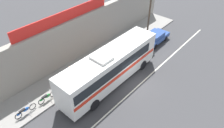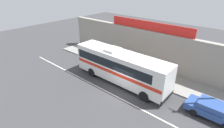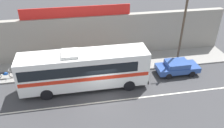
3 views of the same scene
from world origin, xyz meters
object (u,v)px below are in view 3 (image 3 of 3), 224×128
(utility_pole, at_px, (183,26))
(pedestrian_by_curb, at_px, (59,62))
(intercity_bus, at_px, (83,68))
(motorcycle_green, at_px, (27,73))
(pedestrian_far_left, at_px, (68,62))
(motorcycle_red, at_px, (4,74))
(parked_car, at_px, (177,67))

(utility_pole, xyz_separation_m, pedestrian_by_curb, (-12.41, 0.83, -3.32))
(intercity_bus, relative_size, motorcycle_green, 6.21)
(utility_pole, bearing_deg, pedestrian_by_curb, 176.16)
(motorcycle_green, height_order, pedestrian_by_curb, pedestrian_by_curb)
(pedestrian_far_left, bearing_deg, pedestrian_by_curb, 167.52)
(utility_pole, distance_m, pedestrian_by_curb, 12.87)
(motorcycle_red, bearing_deg, utility_pole, -0.97)
(motorcycle_green, bearing_deg, pedestrian_by_curb, 10.69)
(motorcycle_green, distance_m, pedestrian_far_left, 4.14)
(utility_pole, bearing_deg, motorcycle_red, 179.03)
(motorcycle_green, relative_size, pedestrian_by_curb, 1.14)
(pedestrian_by_curb, distance_m, pedestrian_far_left, 0.92)
(intercity_bus, bearing_deg, pedestrian_far_left, 115.05)
(parked_car, bearing_deg, utility_pole, 65.45)
(utility_pole, height_order, motorcycle_red, utility_pole)
(utility_pole, height_order, motorcycle_green, utility_pole)
(motorcycle_red, bearing_deg, intercity_bus, -19.35)
(pedestrian_by_curb, xyz_separation_m, pedestrian_far_left, (0.90, -0.20, 0.06))
(intercity_bus, relative_size, utility_pole, 1.38)
(parked_car, bearing_deg, intercity_bus, -175.61)
(utility_pole, xyz_separation_m, pedestrian_far_left, (-11.51, 0.63, -3.26))
(parked_car, distance_m, motorcycle_green, 14.97)
(motorcycle_red, bearing_deg, pedestrian_by_curb, 5.80)
(parked_car, height_order, pedestrian_far_left, pedestrian_far_left)
(parked_car, xyz_separation_m, motorcycle_green, (-14.85, 1.87, -0.17))
(utility_pole, bearing_deg, intercity_bus, -166.89)
(parked_car, distance_m, pedestrian_far_left, 11.01)
(parked_car, bearing_deg, pedestrian_far_left, 168.09)
(motorcycle_red, relative_size, motorcycle_green, 1.05)
(parked_car, relative_size, utility_pole, 0.51)
(parked_car, relative_size, pedestrian_far_left, 2.50)
(pedestrian_far_left, bearing_deg, motorcycle_red, -176.87)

